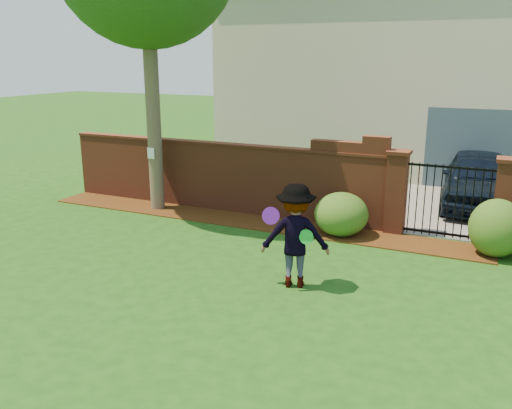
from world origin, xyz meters
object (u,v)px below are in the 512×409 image
at_px(car, 477,181).
at_px(frisbee_purple, 271,216).
at_px(frisbee_green, 306,237).
at_px(man, 295,236).

height_order(car, frisbee_purple, frisbee_purple).
bearing_deg(frisbee_green, man, 151.08).
relative_size(man, frisbee_purple, 6.19).
bearing_deg(man, frisbee_green, 132.52).
distance_m(man, frisbee_green, 0.30).
bearing_deg(man, car, -129.45).
height_order(man, frisbee_purple, man).
distance_m(man, frisbee_purple, 0.60).
bearing_deg(frisbee_purple, frisbee_green, 16.58).
distance_m(car, frisbee_green, 7.18).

